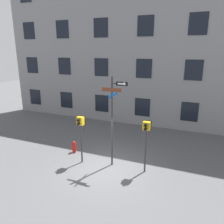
# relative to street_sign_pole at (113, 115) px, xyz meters

# --- Properties ---
(ground_plane) EXTENTS (60.00, 60.00, 0.00)m
(ground_plane) POSITION_rel_street_sign_pole_xyz_m (-0.20, -0.43, -2.69)
(ground_plane) COLOR #515154
(building_facade) EXTENTS (24.00, 0.63, 11.68)m
(building_facade) POSITION_rel_street_sign_pole_xyz_m (-0.20, 6.86, 3.15)
(building_facade) COLOR gray
(building_facade) RESTS_ON ground_plane
(street_sign_pole) EXTENTS (1.26, 1.09, 4.51)m
(street_sign_pole) POSITION_rel_street_sign_pole_xyz_m (0.00, 0.00, 0.00)
(street_sign_pole) COLOR #2D2D33
(street_sign_pole) RESTS_ON ground_plane
(pedestrian_signal_left) EXTENTS (0.39, 0.40, 2.52)m
(pedestrian_signal_left) POSITION_rel_street_sign_pole_xyz_m (-1.60, -0.36, -0.70)
(pedestrian_signal_left) COLOR #2D2D33
(pedestrian_signal_left) RESTS_ON ground_plane
(pedestrian_signal_right) EXTENTS (0.39, 0.40, 2.57)m
(pedestrian_signal_right) POSITION_rel_street_sign_pole_xyz_m (1.66, -0.05, -0.66)
(pedestrian_signal_right) COLOR #2D2D33
(pedestrian_signal_right) RESTS_ON ground_plane
(fire_hydrant) EXTENTS (0.36, 0.20, 0.68)m
(fire_hydrant) POSITION_rel_street_sign_pole_xyz_m (-2.61, 0.49, -2.36)
(fire_hydrant) COLOR red
(fire_hydrant) RESTS_ON ground_plane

